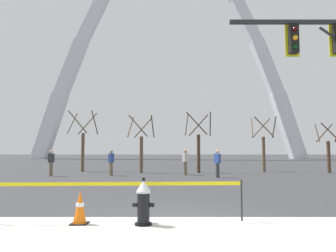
# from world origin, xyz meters

# --- Properties ---
(ground_plane) EXTENTS (240.00, 240.00, 0.00)m
(ground_plane) POSITION_xyz_m (0.00, 0.00, 0.00)
(ground_plane) COLOR #333335
(fire_hydrant) EXTENTS (0.46, 0.48, 0.99)m
(fire_hydrant) POSITION_xyz_m (-0.72, -0.49, 0.47)
(fire_hydrant) COLOR black
(fire_hydrant) RESTS_ON ground
(caution_tape_barrier) EXTENTS (5.51, 0.29, 0.91)m
(caution_tape_barrier) POSITION_xyz_m (-1.30, -0.23, 0.64)
(caution_tape_barrier) COLOR #232326
(caution_tape_barrier) RESTS_ON ground
(traffic_cone_by_hydrant) EXTENTS (0.36, 0.36, 0.73)m
(traffic_cone_by_hydrant) POSITION_xyz_m (-2.08, -0.40, 0.36)
(traffic_cone_by_hydrant) COLOR black
(traffic_cone_by_hydrant) RESTS_ON ground
(monument_arch) EXTENTS (51.20, 2.58, 43.98)m
(monument_arch) POSITION_xyz_m (0.00, 54.02, 19.31)
(monument_arch) COLOR silver
(monument_arch) RESTS_ON ground
(tree_far_left) EXTENTS (2.07, 2.08, 4.50)m
(tree_far_left) POSITION_xyz_m (-6.59, 17.03, 2.00)
(tree_far_left) COLOR brown
(tree_far_left) RESTS_ON ground
(tree_left_mid) EXTENTS (1.85, 1.86, 4.01)m
(tree_left_mid) POSITION_xyz_m (-2.07, 15.44, 1.78)
(tree_left_mid) COLOR brown
(tree_left_mid) RESTS_ON ground
(tree_center_left) EXTENTS (1.94, 1.96, 4.22)m
(tree_center_left) POSITION_xyz_m (1.95, 15.58, 1.87)
(tree_center_left) COLOR #473323
(tree_center_left) RESTS_ON ground
(tree_center_right) EXTENTS (1.88, 1.89, 4.07)m
(tree_center_right) POSITION_xyz_m (6.91, 16.87, 1.81)
(tree_center_right) COLOR brown
(tree_center_right) RESTS_ON ground
(tree_right_mid) EXTENTS (1.62, 1.63, 3.49)m
(tree_right_mid) POSITION_xyz_m (11.07, 15.51, 1.55)
(tree_right_mid) COLOR #473323
(tree_right_mid) RESTS_ON ground
(pedestrian_walking_left) EXTENTS (0.35, 0.39, 1.59)m
(pedestrian_walking_left) POSITION_xyz_m (-3.75, 13.00, 0.82)
(pedestrian_walking_left) COLOR brown
(pedestrian_walking_left) RESTS_ON ground
(pedestrian_standing_center) EXTENTS (0.38, 0.38, 1.59)m
(pedestrian_standing_center) POSITION_xyz_m (0.90, 13.43, 0.82)
(pedestrian_standing_center) COLOR brown
(pedestrian_standing_center) RESTS_ON ground
(pedestrian_walking_right) EXTENTS (0.38, 0.39, 1.59)m
(pedestrian_walking_right) POSITION_xyz_m (2.67, 11.55, 0.82)
(pedestrian_walking_right) COLOR #38383D
(pedestrian_walking_right) RESTS_ON ground
(pedestrian_near_trees) EXTENTS (0.35, 0.22, 1.59)m
(pedestrian_near_trees) POSITION_xyz_m (-7.36, 12.61, 0.82)
(pedestrian_near_trees) COLOR brown
(pedestrian_near_trees) RESTS_ON ground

